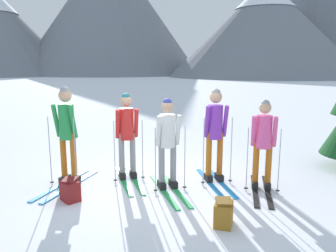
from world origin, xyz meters
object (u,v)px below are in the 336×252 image
Objects in this scene: skier_in_white at (167,139)px; skier_in_red at (127,131)px; skier_in_purple at (215,131)px; skier_in_pink at (263,142)px; backpack_on_snow_front at (70,190)px; skier_in_green at (67,131)px; backpack_on_snow_beside at (224,213)px.

skier_in_red is at bearing 149.40° from skier_in_white.
skier_in_purple reaches higher than skier_in_pink.
skier_in_purple is at bearing -3.11° from skier_in_red.
backpack_on_snow_front is at bearing -157.24° from skier_in_purple.
skier_in_red is at bearing 18.62° from skier_in_green.
skier_in_purple is at bearing 23.79° from skier_in_white.
backpack_on_snow_front is 2.56m from backpack_on_snow_beside.
skier_in_purple reaches higher than backpack_on_snow_front.
backpack_on_snow_beside is (2.74, -1.52, -0.84)m from skier_in_green.
skier_in_red is 4.50× the size of backpack_on_snow_beside.
skier_in_red reaches higher than backpack_on_snow_front.
skier_in_white is 0.96× the size of skier_in_purple.
skier_in_green reaches higher than skier_in_white.
skier_in_pink reaches higher than backpack_on_snow_beside.
skier_in_purple is at bearing 156.56° from skier_in_pink.
skier_in_white is 1.06× the size of skier_in_pink.
backpack_on_snow_beside is at bearing -16.80° from backpack_on_snow_front.
skier_in_green reaches higher than skier_in_pink.
skier_in_white reaches higher than backpack_on_snow_beside.
backpack_on_snow_beside is (2.45, -0.74, 0.00)m from backpack_on_snow_front.
backpack_on_snow_beside is at bearing -28.97° from skier_in_green.
skier_in_purple reaches higher than skier_in_white.
backpack_on_snow_front is at bearing -168.34° from skier_in_pink.
skier_in_pink is at bearing -10.09° from skier_in_red.
skier_in_green is 1.18m from backpack_on_snow_front.
skier_in_pink is at bearing -1.52° from skier_in_green.
skier_in_purple is (2.76, 0.26, -0.03)m from skier_in_green.
backpack_on_snow_front is 1.04× the size of backpack_on_snow_beside.
skier_in_white is (1.87, -0.13, -0.10)m from skier_in_green.
skier_in_purple is at bearing 22.76° from backpack_on_snow_front.
skier_in_red is at bearing 55.81° from backpack_on_snow_front.
skier_in_purple is (1.71, -0.09, 0.05)m from skier_in_red.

